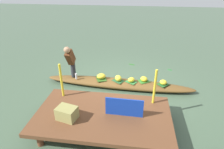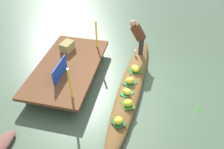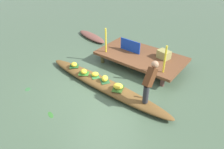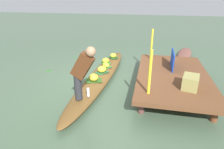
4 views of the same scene
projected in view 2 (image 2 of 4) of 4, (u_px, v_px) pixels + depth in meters
The scene contains 20 objects.
canal_water at pixel (131, 89), 6.73m from camera, with size 40.00×40.00×0.00m, color #415741.
dock_platform at pixel (68, 67), 6.93m from camera, with size 3.20×1.80×0.44m.
vendor_boat at pixel (131, 86), 6.65m from camera, with size 5.00×0.63×0.25m, color brown.
leaf_mat_0 at pixel (130, 83), 6.57m from camera, with size 0.36×0.27×0.01m, color #275930.
banana_bunch_0 at pixel (130, 81), 6.51m from camera, with size 0.25×0.21×0.19m, color gold.
leaf_mat_1 at pixel (118, 123), 5.51m from camera, with size 0.32×0.27×0.01m, color #225525.
banana_bunch_1 at pixel (118, 121), 5.46m from camera, with size 0.23×0.21×0.16m, color yellow.
leaf_mat_2 at pixel (127, 93), 6.26m from camera, with size 0.34×0.25×0.01m, color #327438.
banana_bunch_2 at pixel (127, 91), 6.21m from camera, with size 0.24×0.19×0.15m, color yellow.
leaf_mat_3 at pixel (135, 71), 6.99m from camera, with size 0.42×0.31×0.01m, color #2E571D.
banana_bunch_3 at pixel (135, 69), 6.93m from camera, with size 0.30×0.24×0.18m, color yellow.
leaf_mat_4 at pixel (128, 105), 5.94m from camera, with size 0.34×0.28×0.01m, color #316F26.
banana_bunch_4 at pixel (128, 103), 5.88m from camera, with size 0.24×0.22×0.16m, color gold.
vendor_person at pixel (138, 35), 7.29m from camera, with size 0.21×0.54×1.18m.
water_bottle at pixel (135, 52), 7.56m from camera, with size 0.06×0.06×0.20m, color silver.
market_banner at pixel (60, 70), 6.38m from camera, with size 0.87×0.03×0.46m, color #12359F.
railing_post_west at pixel (70, 84), 5.60m from camera, with size 0.06×0.06×0.94m, color yellow.
railing_post_east at pixel (96, 34), 7.37m from camera, with size 0.06×0.06×0.94m, color yellow.
produce_crate at pixel (67, 46), 7.41m from camera, with size 0.44×0.32×0.30m, color olive.
drifting_plant_1 at pixel (198, 110), 6.14m from camera, with size 0.29×0.12×0.01m, color #2D6626.
Camera 2 is at (-4.80, -0.51, 4.74)m, focal length 36.44 mm.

